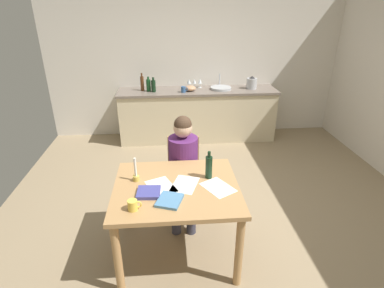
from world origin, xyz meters
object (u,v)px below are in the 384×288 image
(bottle_wine_red, at_px, (153,86))
(mixing_bowl, at_px, (190,88))
(stovetop_kettle, at_px, (252,83))
(teacup_on_counter, at_px, (184,89))
(dining_table, at_px, (177,197))
(wine_bottle_on_table, at_px, (209,167))
(sink_unit, at_px, (221,88))
(wine_glass_by_kettle, at_px, (194,82))
(wine_glass_near_sink, at_px, (200,81))
(coffee_mug, at_px, (133,205))
(candlestick, at_px, (136,175))
(chair_at_table, at_px, (183,171))
(bottle_vinegar, at_px, (149,85))
(person_seated, at_px, (183,163))
(book_cookery, at_px, (149,192))
(book_magazine, at_px, (170,200))
(bottle_oil, at_px, (142,83))
(wine_glass_back_left, at_px, (189,82))

(bottle_wine_red, height_order, mixing_bowl, bottle_wine_red)
(stovetop_kettle, bearing_deg, teacup_on_counter, -172.85)
(dining_table, xyz_separation_m, bottle_wine_red, (-0.28, 2.75, 0.36))
(wine_bottle_on_table, bearing_deg, sink_unit, 78.08)
(bottle_wine_red, bearing_deg, wine_glass_by_kettle, 17.86)
(stovetop_kettle, bearing_deg, wine_glass_near_sink, 170.43)
(coffee_mug, bearing_deg, bottle_wine_red, 88.56)
(candlestick, height_order, wine_bottle_on_table, wine_bottle_on_table)
(chair_at_table, distance_m, bottle_wine_red, 2.11)
(chair_at_table, distance_m, bottle_vinegar, 2.18)
(dining_table, height_order, wine_glass_near_sink, wine_glass_near_sink)
(person_seated, bearing_deg, bottle_vinegar, 101.62)
(coffee_mug, bearing_deg, sink_unit, 68.61)
(wine_bottle_on_table, xyz_separation_m, wine_glass_near_sink, (0.22, 2.85, 0.13))
(teacup_on_counter, bearing_deg, chair_at_table, -93.52)
(candlestick, xyz_separation_m, bottle_vinegar, (0.00, 2.67, 0.18))
(wine_bottle_on_table, distance_m, teacup_on_counter, 2.55)
(book_cookery, height_order, teacup_on_counter, teacup_on_counter)
(candlestick, bearing_deg, stovetop_kettle, 56.53)
(chair_at_table, distance_m, sink_unit, 2.28)
(book_magazine, bearing_deg, wine_bottle_on_table, 63.18)
(sink_unit, xyz_separation_m, bottle_wine_red, (-1.16, -0.08, 0.08))
(bottle_vinegar, bearing_deg, bottle_wine_red, -31.94)
(bottle_oil, xyz_separation_m, wine_glass_back_left, (0.80, 0.12, -0.02))
(candlestick, bearing_deg, coffee_mug, -88.48)
(wine_glass_near_sink, bearing_deg, book_cookery, -104.05)
(wine_glass_by_kettle, xyz_separation_m, wine_glass_back_left, (-0.10, 0.00, 0.00))
(bottle_oil, bearing_deg, wine_glass_near_sink, 7.13)
(person_seated, relative_size, teacup_on_counter, 10.47)
(person_seated, bearing_deg, chair_at_table, 86.91)
(bottle_oil, bearing_deg, wine_glass_by_kettle, 7.87)
(candlestick, relative_size, sink_unit, 0.65)
(coffee_mug, xyz_separation_m, book_magazine, (0.29, 0.09, -0.03))
(person_seated, distance_m, stovetop_kettle, 2.62)
(book_magazine, height_order, sink_unit, sink_unit)
(bottle_wine_red, bearing_deg, candlestick, -91.94)
(chair_at_table, height_order, wine_glass_back_left, wine_glass_back_left)
(coffee_mug, distance_m, bottle_wine_red, 3.07)
(book_magazine, xyz_separation_m, stovetop_kettle, (1.48, 3.06, 0.23))
(book_magazine, height_order, stovetop_kettle, stovetop_kettle)
(dining_table, distance_m, chair_at_table, 0.75)
(dining_table, height_order, bottle_oil, bottle_oil)
(wine_glass_near_sink, bearing_deg, wine_glass_by_kettle, 180.00)
(sink_unit, xyz_separation_m, wine_glass_near_sink, (-0.35, 0.15, 0.09))
(book_cookery, bearing_deg, person_seated, 67.63)
(book_magazine, xyz_separation_m, wine_glass_back_left, (0.40, 3.21, 0.24))
(dining_table, relative_size, wine_glass_back_left, 7.30)
(coffee_mug, height_order, bottle_vinegar, bottle_vinegar)
(coffee_mug, bearing_deg, chair_at_table, 66.46)
(bottle_vinegar, height_order, wine_glass_by_kettle, bottle_vinegar)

